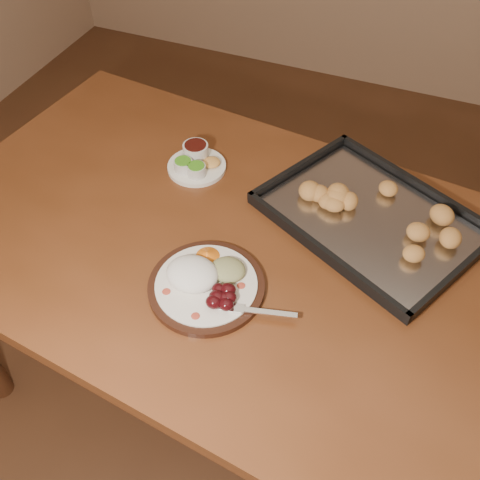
% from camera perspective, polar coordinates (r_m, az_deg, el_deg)
% --- Properties ---
extents(ground, '(4.00, 4.00, 0.00)m').
position_cam_1_polar(ground, '(1.89, 4.17, -15.24)').
color(ground, '#55331D').
rests_on(ground, ground).
extents(dining_table, '(1.60, 1.07, 0.75)m').
position_cam_1_polar(dining_table, '(1.33, -1.04, -2.69)').
color(dining_table, brown).
rests_on(dining_table, ground).
extents(dinner_plate, '(0.34, 0.25, 0.06)m').
position_cam_1_polar(dinner_plate, '(1.16, -3.69, -4.42)').
color(dinner_plate, black).
rests_on(dinner_plate, dining_table).
extents(condiment_saucer, '(0.16, 0.16, 0.05)m').
position_cam_1_polar(condiment_saucer, '(1.44, -4.75, 8.30)').
color(condiment_saucer, white).
rests_on(condiment_saucer, dining_table).
extents(baking_tray, '(0.60, 0.54, 0.05)m').
position_cam_1_polar(baking_tray, '(1.33, 13.74, 2.56)').
color(baking_tray, black).
rests_on(baking_tray, dining_table).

